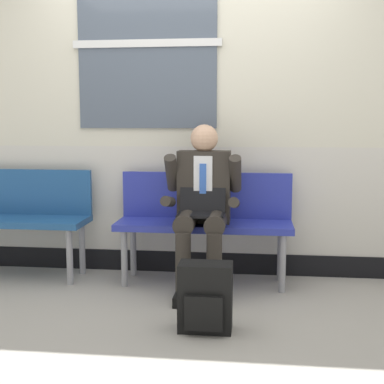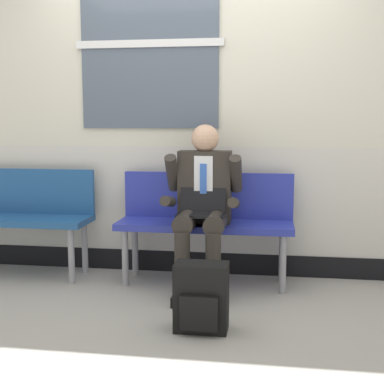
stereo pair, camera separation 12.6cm
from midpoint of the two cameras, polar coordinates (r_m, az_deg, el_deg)
name	(u,v)px [view 2 (the right image)]	position (r m, az deg, el deg)	size (l,w,h in m)	color
ground_plane	(181,294)	(3.94, -0.29, -11.04)	(18.00, 18.00, 0.00)	#9E9991
station_wall	(193,105)	(4.36, 0.92, 9.37)	(5.07, 0.17, 2.79)	beige
bench_with_person	(206,216)	(4.13, 2.39, -2.64)	(1.36, 0.42, 0.86)	#28339E
bench_empty	(22,211)	(4.56, -17.23, -2.02)	(1.17, 0.42, 0.87)	navy
person_seated	(203,202)	(3.92, 2.10, -1.15)	(0.57, 0.70, 1.24)	#2D2823
backpack	(201,298)	(3.24, 2.14, -11.42)	(0.32, 0.23, 0.42)	black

